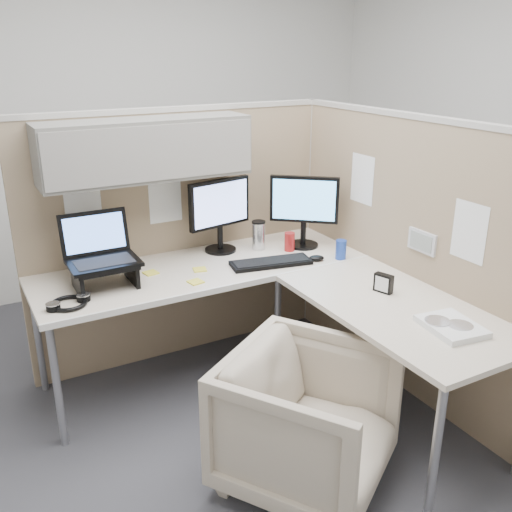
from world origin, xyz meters
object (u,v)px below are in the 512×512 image
office_chair (308,414)px  keyboard (271,263)px  monitor_left (220,210)px  desk (270,289)px

office_chair → keyboard: keyboard is taller
office_chair → keyboard: bearing=36.7°
monitor_left → office_chair: bearing=-109.0°
desk → keyboard: size_ratio=4.11×
desk → office_chair: bearing=-106.2°
desk → office_chair: office_chair is taller
desk → monitor_left: size_ratio=4.29×
keyboard → office_chair: bearing=-99.4°
office_chair → keyboard: size_ratio=1.51×
keyboard → monitor_left: bearing=124.1°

